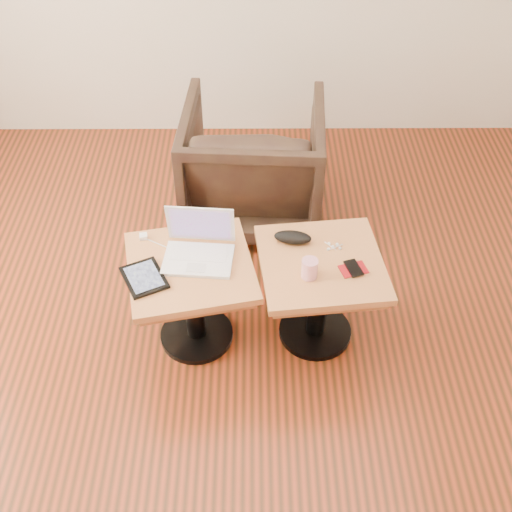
{
  "coord_description": "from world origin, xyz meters",
  "views": [
    {
      "loc": [
        -0.03,
        -1.81,
        2.52
      ],
      "look_at": [
        -0.02,
        0.29,
        0.56
      ],
      "focal_mm": 45.0,
      "sensor_mm": 36.0,
      "label": 1
    }
  ],
  "objects_px": {
    "armchair": "(253,164)",
    "side_table_right": "(320,280)",
    "side_table_left": "(192,284)",
    "laptop": "(199,248)",
    "striped_cup": "(310,268)"
  },
  "relations": [
    {
      "from": "armchair",
      "to": "side_table_right",
      "type": "bearing_deg",
      "value": 111.44
    },
    {
      "from": "side_table_left",
      "to": "side_table_right",
      "type": "height_order",
      "value": "same"
    },
    {
      "from": "side_table_left",
      "to": "laptop",
      "type": "height_order",
      "value": "laptop"
    },
    {
      "from": "laptop",
      "to": "striped_cup",
      "type": "bearing_deg",
      "value": -10.74
    },
    {
      "from": "laptop",
      "to": "striped_cup",
      "type": "height_order",
      "value": "laptop"
    },
    {
      "from": "side_table_right",
      "to": "armchair",
      "type": "relative_size",
      "value": 0.77
    },
    {
      "from": "striped_cup",
      "to": "armchair",
      "type": "bearing_deg",
      "value": 103.03
    },
    {
      "from": "laptop",
      "to": "striped_cup",
      "type": "xyz_separation_m",
      "value": [
        0.5,
        -0.14,
        0.0
      ]
    },
    {
      "from": "side_table_left",
      "to": "striped_cup",
      "type": "relative_size",
      "value": 7.05
    },
    {
      "from": "striped_cup",
      "to": "side_table_left",
      "type": "bearing_deg",
      "value": 171.67
    },
    {
      "from": "laptop",
      "to": "armchair",
      "type": "height_order",
      "value": "same"
    },
    {
      "from": "side_table_right",
      "to": "striped_cup",
      "type": "height_order",
      "value": "striped_cup"
    },
    {
      "from": "side_table_right",
      "to": "side_table_left",
      "type": "bearing_deg",
      "value": 175.63
    },
    {
      "from": "armchair",
      "to": "striped_cup",
      "type": "bearing_deg",
      "value": 106.65
    },
    {
      "from": "side_table_right",
      "to": "laptop",
      "type": "relative_size",
      "value": 1.85
    }
  ]
}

